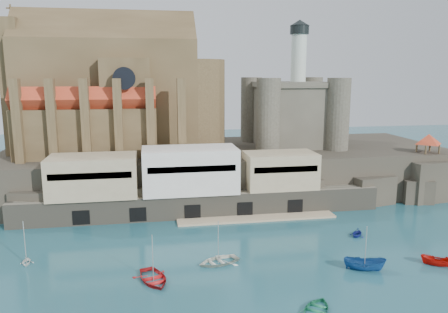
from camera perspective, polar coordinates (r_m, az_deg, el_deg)
name	(u,v)px	position (r m, az deg, el deg)	size (l,w,h in m)	color
ground	(273,259)	(66.60, 6.47, -13.14)	(300.00, 300.00, 0.00)	#1A4C58
promontory	(226,170)	(101.64, 0.23, -1.71)	(100.00, 36.00, 10.00)	#29251E
quay	(189,184)	(84.36, -4.54, -3.56)	(70.00, 12.00, 13.05)	#676252
church	(118,95)	(100.52, -13.71, 7.75)	(47.00, 25.93, 30.51)	#4E3D24
castle_keep	(292,110)	(105.28, 8.87, 5.97)	(21.20, 21.20, 29.30)	#474438
rock_outcrop	(426,180)	(105.60, 24.83, -2.76)	(14.50, 10.50, 8.70)	#29251E
pavilion	(429,140)	(104.19, 25.15, 1.93)	(6.40, 6.40, 5.40)	#4E3D24
boat_0	(153,281)	(60.58, -9.20, -15.75)	(4.75, 1.38, 6.66)	red
boat_2	(364,270)	(65.80, 17.85, -13.92)	(2.16, 2.22, 5.74)	navy
boat_3	(317,311)	(54.41, 12.04, -19.14)	(3.94, 1.14, 5.52)	#1F8057
boat_4	(27,264)	(70.65, -24.37, -12.63)	(2.34, 1.43, 2.72)	white
boat_5	(436,265)	(70.98, 26.01, -12.66)	(1.65, 1.70, 4.40)	#BA0F07
boat_6	(218,263)	(64.85, -0.75, -13.75)	(4.40, 1.28, 6.16)	silver
boat_7	(357,236)	(78.02, 16.97, -9.89)	(2.80, 1.71, 3.24)	navy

